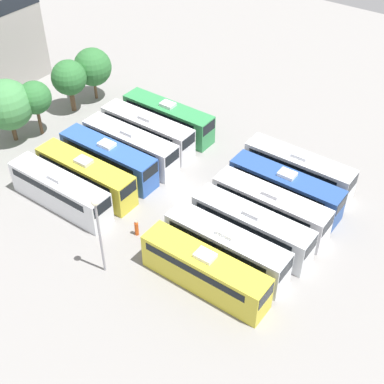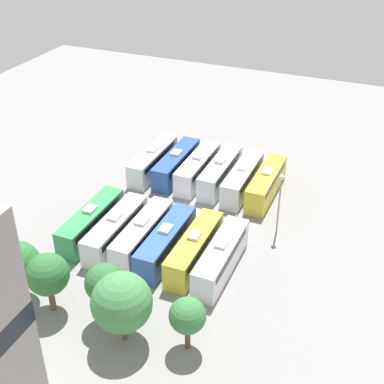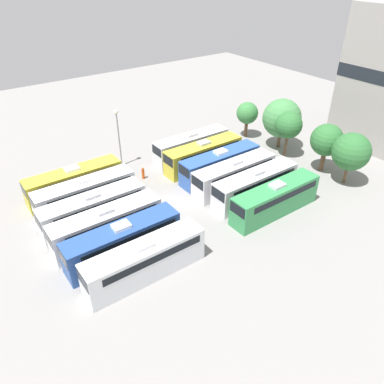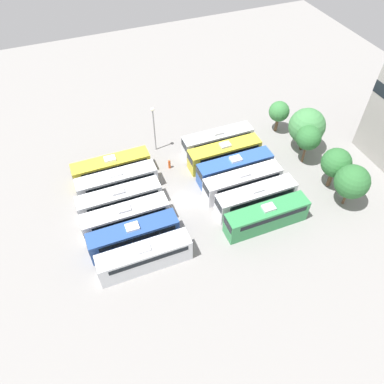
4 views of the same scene
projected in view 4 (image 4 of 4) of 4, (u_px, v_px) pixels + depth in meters
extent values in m
plane|color=gray|center=(184.00, 199.00, 52.61)|extent=(113.07, 113.07, 0.00)
cube|color=gold|center=(112.00, 168.00, 54.50)|extent=(2.52, 11.19, 3.38)
cube|color=black|center=(113.00, 163.00, 53.86)|extent=(2.56, 9.51, 0.74)
cube|color=black|center=(72.00, 174.00, 52.41)|extent=(2.22, 0.08, 1.18)
cube|color=white|center=(110.00, 159.00, 53.14)|extent=(1.20, 1.60, 0.35)
cube|color=silver|center=(118.00, 183.00, 52.47)|extent=(2.52, 11.19, 3.38)
cube|color=black|center=(119.00, 178.00, 51.84)|extent=(2.56, 9.51, 0.74)
cube|color=black|center=(76.00, 189.00, 50.38)|extent=(2.22, 0.08, 1.18)
cube|color=white|center=(116.00, 173.00, 51.11)|extent=(1.20, 1.60, 0.35)
cube|color=silver|center=(120.00, 200.00, 50.24)|extent=(2.52, 11.19, 3.38)
cube|color=black|center=(121.00, 195.00, 49.60)|extent=(2.56, 9.51, 0.74)
cube|color=black|center=(77.00, 207.00, 48.15)|extent=(2.22, 0.08, 1.18)
cube|color=#B2B2B7|center=(118.00, 191.00, 48.88)|extent=(1.20, 1.60, 0.35)
cube|color=white|center=(126.00, 218.00, 48.18)|extent=(2.52, 11.19, 3.38)
cube|color=black|center=(127.00, 213.00, 47.54)|extent=(2.56, 9.51, 0.74)
cube|color=black|center=(81.00, 226.00, 46.09)|extent=(2.22, 0.08, 1.18)
cube|color=#B2B2B7|center=(124.00, 209.00, 46.82)|extent=(1.20, 1.60, 0.35)
cube|color=#284C93|center=(134.00, 236.00, 46.22)|extent=(2.52, 11.19, 3.38)
cube|color=black|center=(135.00, 231.00, 45.58)|extent=(2.56, 9.51, 0.74)
cube|color=black|center=(87.00, 246.00, 44.12)|extent=(2.22, 0.08, 1.18)
cube|color=white|center=(132.00, 227.00, 44.85)|extent=(1.20, 1.60, 0.35)
cube|color=silver|center=(145.00, 257.00, 44.13)|extent=(2.52, 11.19, 3.38)
cube|color=black|center=(146.00, 252.00, 43.49)|extent=(2.56, 9.51, 0.74)
cube|color=black|center=(96.00, 268.00, 42.04)|extent=(2.22, 0.08, 1.18)
cube|color=silver|center=(143.00, 248.00, 42.77)|extent=(1.20, 1.60, 0.35)
cube|color=silver|center=(217.00, 142.00, 58.64)|extent=(2.52, 11.19, 3.38)
cube|color=black|center=(219.00, 136.00, 58.00)|extent=(2.56, 9.51, 0.74)
cube|color=black|center=(184.00, 145.00, 56.54)|extent=(2.22, 0.08, 1.18)
cube|color=#B2B2B7|center=(218.00, 132.00, 57.27)|extent=(1.20, 1.60, 0.35)
cube|color=gold|center=(224.00, 154.00, 56.57)|extent=(2.52, 11.19, 3.38)
cube|color=black|center=(226.00, 149.00, 55.93)|extent=(2.56, 9.51, 0.74)
cube|color=black|center=(190.00, 159.00, 54.48)|extent=(2.22, 0.08, 1.18)
cube|color=#B2B2B7|center=(225.00, 145.00, 55.21)|extent=(1.20, 1.60, 0.35)
cube|color=#2D56A8|center=(235.00, 169.00, 54.47)|extent=(2.52, 11.19, 3.38)
cube|color=black|center=(237.00, 163.00, 53.83)|extent=(2.56, 9.51, 0.74)
cube|color=black|center=(199.00, 174.00, 52.38)|extent=(2.22, 0.08, 1.18)
cube|color=white|center=(236.00, 159.00, 53.11)|extent=(1.20, 1.60, 0.35)
cube|color=white|center=(242.00, 183.00, 52.47)|extent=(2.52, 11.19, 3.38)
cube|color=black|center=(245.00, 178.00, 51.83)|extent=(2.56, 9.51, 0.74)
cube|color=black|center=(206.00, 189.00, 50.38)|extent=(2.22, 0.08, 1.18)
cube|color=#B2B2B7|center=(244.00, 173.00, 51.10)|extent=(1.20, 1.60, 0.35)
cube|color=silver|center=(256.00, 198.00, 50.50)|extent=(2.52, 11.19, 3.38)
cube|color=black|center=(258.00, 193.00, 49.86)|extent=(2.56, 9.51, 0.74)
cube|color=black|center=(218.00, 205.00, 48.41)|extent=(2.22, 0.08, 1.18)
cube|color=#B2B2B7|center=(257.00, 189.00, 49.13)|extent=(1.20, 1.60, 0.35)
cube|color=#338C4C|center=(266.00, 217.00, 48.29)|extent=(2.52, 11.19, 3.38)
cube|color=black|center=(269.00, 212.00, 47.66)|extent=(2.56, 9.51, 0.74)
cube|color=black|center=(228.00, 225.00, 46.20)|extent=(2.22, 0.08, 1.18)
cube|color=silver|center=(269.00, 208.00, 46.93)|extent=(1.20, 1.60, 0.35)
cylinder|color=#CC4C19|center=(169.00, 164.00, 56.51)|extent=(0.36, 0.36, 1.43)
sphere|color=tan|center=(169.00, 160.00, 55.90)|extent=(0.24, 0.24, 0.24)
cylinder|color=gray|center=(154.00, 131.00, 57.23)|extent=(0.20, 0.20, 7.45)
sphere|color=#EAE5C6|center=(152.00, 109.00, 54.37)|extent=(0.60, 0.60, 0.60)
cylinder|color=brown|center=(277.00, 124.00, 62.30)|extent=(0.51, 0.51, 2.68)
sphere|color=#387A3D|center=(279.00, 111.00, 60.47)|extent=(3.32, 3.32, 3.32)
cylinder|color=brown|center=(302.00, 143.00, 59.08)|extent=(0.50, 0.50, 2.56)
sphere|color=#428447|center=(307.00, 126.00, 56.73)|extent=(5.53, 5.53, 5.53)
cylinder|color=brown|center=(304.00, 153.00, 56.78)|extent=(0.38, 0.38, 3.37)
sphere|color=#2D6B33|center=(309.00, 138.00, 54.60)|extent=(3.68, 3.68, 3.68)
cylinder|color=brown|center=(330.00, 178.00, 53.47)|extent=(0.60, 0.60, 2.94)
sphere|color=#2D6B33|center=(336.00, 163.00, 51.33)|extent=(4.15, 4.15, 4.15)
cylinder|color=brown|center=(345.00, 197.00, 51.18)|extent=(0.37, 0.37, 2.67)
sphere|color=#2D6B33|center=(352.00, 182.00, 49.02)|extent=(4.61, 4.61, 4.61)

